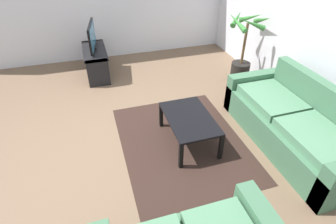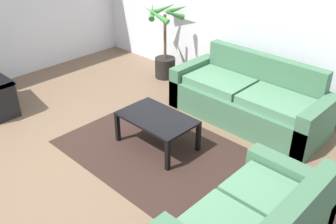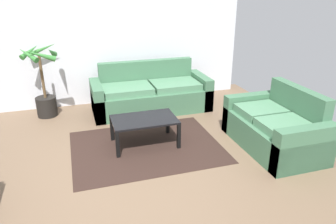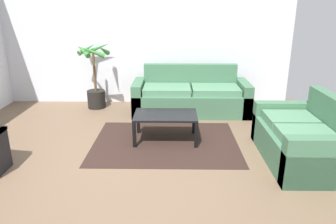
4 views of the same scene
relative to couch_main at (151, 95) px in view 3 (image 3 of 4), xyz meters
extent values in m
plane|color=brown|center=(-0.90, -2.28, -0.30)|extent=(6.60, 6.60, 0.00)
cube|color=silver|center=(-0.90, 0.72, 1.05)|extent=(6.00, 0.06, 2.70)
cube|color=#3F6B4C|center=(0.00, -0.03, -0.09)|extent=(2.22, 0.90, 0.42)
cube|color=#3F6B4C|center=(0.00, 0.34, 0.36)|extent=(1.86, 0.16, 0.48)
cube|color=#3F6B4C|center=(-1.02, -0.03, 0.01)|extent=(0.18, 0.90, 0.62)
cube|color=#3F6B4C|center=(1.02, -0.03, 0.01)|extent=(0.18, 0.90, 0.62)
cube|color=#4F7F5D|center=(-0.47, -0.08, 0.18)|extent=(0.89, 0.66, 0.12)
cube|color=#4F7F5D|center=(0.47, -0.08, 0.18)|extent=(0.89, 0.66, 0.12)
cube|color=#3F6B4C|center=(1.35, -2.04, -0.09)|extent=(0.90, 1.54, 0.42)
cube|color=#3F6B4C|center=(1.72, -2.04, 0.36)|extent=(0.16, 1.18, 0.48)
cube|color=#3F6B4C|center=(1.35, -2.72, 0.01)|extent=(0.90, 0.18, 0.62)
cube|color=#3F6B4C|center=(1.35, -1.36, 0.01)|extent=(0.90, 0.18, 0.62)
cube|color=#4F7F5D|center=(1.30, -2.34, 0.18)|extent=(0.66, 0.55, 0.12)
cube|color=#4F7F5D|center=(1.30, -1.75, 0.18)|extent=(0.66, 0.55, 0.12)
cube|color=black|center=(-0.46, -1.39, 0.11)|extent=(0.96, 0.61, 0.03)
cube|color=black|center=(-0.91, -1.66, -0.11)|extent=(0.05, 0.05, 0.39)
cube|color=black|center=(0.00, -1.66, -0.11)|extent=(0.05, 0.05, 0.39)
cube|color=black|center=(-0.91, -1.11, -0.11)|extent=(0.05, 0.05, 0.39)
cube|color=black|center=(0.00, -1.11, -0.11)|extent=(0.05, 0.05, 0.39)
cube|color=black|center=(-0.46, -1.49, -0.30)|extent=(2.20, 1.70, 0.01)
cylinder|color=black|center=(-1.92, 0.27, -0.12)|extent=(0.36, 0.36, 0.36)
cylinder|color=brown|center=(-1.92, 0.27, 0.45)|extent=(0.05, 0.05, 0.78)
cone|color=#367C34|center=(-1.70, 0.23, 0.88)|extent=(0.17, 0.46, 0.25)
cone|color=#367C34|center=(-1.88, 0.53, 0.88)|extent=(0.55, 0.18, 0.29)
cone|color=#367C34|center=(-2.08, 0.40, 0.88)|extent=(0.36, 0.38, 0.24)
cone|color=#367C34|center=(-2.08, 0.12, 0.88)|extent=(0.37, 0.39, 0.25)
cone|color=#367C34|center=(-1.88, 0.02, 0.88)|extent=(0.51, 0.18, 0.27)
camera|label=1|loc=(2.29, -2.55, 2.30)|focal=28.68mm
camera|label=2|loc=(2.46, -4.22, 2.47)|focal=40.02mm
camera|label=3|loc=(-1.42, -5.66, 2.00)|focal=34.03mm
camera|label=4|loc=(-0.35, -5.94, 1.68)|focal=33.66mm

